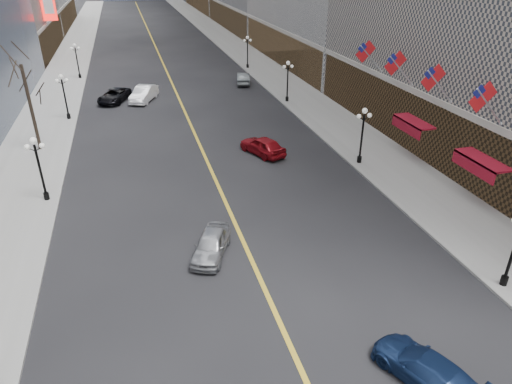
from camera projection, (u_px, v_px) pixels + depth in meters
sidewalk_east at (255, 62)px, 71.66m from camera, size 6.00×230.00×0.15m
sidewalk_west at (66, 73)px, 65.04m from camera, size 6.00×230.00×0.15m
lane_line at (159, 55)px, 76.92m from camera, size 0.25×200.00×0.02m
streetlamp_east_1 at (363, 130)px, 35.67m from camera, size 1.26×0.44×4.52m
streetlamp_east_2 at (288, 77)px, 51.04m from camera, size 1.26×0.44×4.52m
streetlamp_east_3 at (247, 48)px, 66.42m from camera, size 1.26×0.44×4.52m
streetlamp_west_1 at (38, 163)px, 30.09m from camera, size 1.26×0.44×4.52m
streetlamp_west_2 at (64, 92)px, 45.46m from camera, size 1.26×0.44×4.52m
streetlamp_west_3 at (77, 57)px, 60.84m from camera, size 1.26×0.44×4.52m
flag_2 at (485, 100)px, 27.64m from camera, size 2.87×0.12×2.87m
flag_3 at (435, 80)px, 31.91m from camera, size 2.87×0.12×2.87m
flag_4 at (397, 65)px, 36.18m from camera, size 2.87×0.12×2.87m
flag_5 at (367, 53)px, 40.45m from camera, size 2.87×0.12×2.87m
awning_b at (480, 162)px, 29.77m from camera, size 1.40×4.00×0.93m
awning_c at (412, 123)px, 36.61m from camera, size 1.40×4.00×0.93m
tree_west_far at (24, 78)px, 36.68m from camera, size 3.60×3.60×7.92m
car_nb_near at (211, 244)px, 25.51m from camera, size 3.20×4.41×1.40m
car_nb_mid at (144, 94)px, 52.44m from camera, size 3.72×5.49×1.71m
car_nb_far at (114, 96)px, 52.22m from camera, size 4.25×5.77×1.46m
car_sb_near at (426, 369)px, 17.91m from camera, size 3.45×4.88×1.31m
car_sb_mid at (263, 146)px, 38.47m from camera, size 3.50×4.90×1.55m
car_sb_far at (243, 78)px, 59.41m from camera, size 2.59×4.75×1.49m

